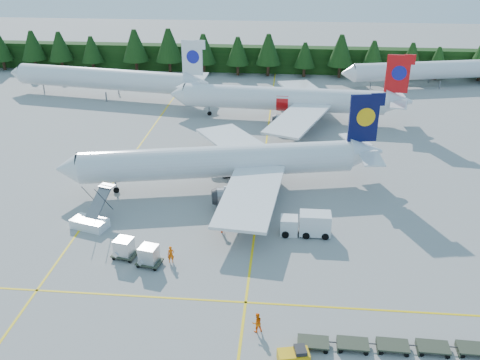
# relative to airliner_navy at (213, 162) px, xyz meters

# --- Properties ---
(ground) EXTENTS (320.00, 320.00, 0.00)m
(ground) POSITION_rel_airliner_navy_xyz_m (0.27, -17.70, -3.64)
(ground) COLOR gray
(ground) RESTS_ON ground
(taxi_stripe_a) EXTENTS (0.25, 120.00, 0.01)m
(taxi_stripe_a) POSITION_rel_airliner_navy_xyz_m (-13.73, 2.30, -3.63)
(taxi_stripe_a) COLOR yellow
(taxi_stripe_a) RESTS_ON ground
(taxi_stripe_b) EXTENTS (0.25, 120.00, 0.01)m
(taxi_stripe_b) POSITION_rel_airliner_navy_xyz_m (6.27, 2.30, -3.63)
(taxi_stripe_b) COLOR yellow
(taxi_stripe_b) RESTS_ON ground
(taxi_stripe_cross) EXTENTS (80.00, 0.25, 0.01)m
(taxi_stripe_cross) POSITION_rel_airliner_navy_xyz_m (0.27, -23.70, -3.63)
(taxi_stripe_cross) COLOR yellow
(taxi_stripe_cross) RESTS_ON ground
(treeline_hedge) EXTENTS (220.00, 4.00, 6.00)m
(treeline_hedge) POSITION_rel_airliner_navy_xyz_m (0.27, 64.30, -0.64)
(treeline_hedge) COLOR black
(treeline_hedge) RESTS_ON ground
(airliner_navy) EXTENTS (41.15, 33.51, 12.10)m
(airliner_navy) POSITION_rel_airliner_navy_xyz_m (0.00, 0.00, 0.00)
(airliner_navy) COLOR silver
(airliner_navy) RESTS_ON ground
(airliner_red) EXTENTS (41.92, 34.43, 12.18)m
(airliner_red) POSITION_rel_airliner_navy_xyz_m (7.93, 29.33, 0.02)
(airliner_red) COLOR silver
(airliner_red) RESTS_ON ground
(airliner_far_left) EXTENTS (42.22, 10.17, 12.33)m
(airliner_far_left) POSITION_rel_airliner_navy_xyz_m (-29.36, 40.10, 0.23)
(airliner_far_left) COLOR silver
(airliner_far_left) RESTS_ON ground
(airliner_far_right) EXTENTS (38.59, 12.09, 11.40)m
(airliner_far_right) POSITION_rel_airliner_navy_xyz_m (38.28, 54.05, -0.06)
(airliner_far_right) COLOR silver
(airliner_far_right) RESTS_ON ground
(airstairs) EXTENTS (4.57, 6.21, 3.71)m
(airstairs) POSITION_rel_airliner_navy_xyz_m (-12.62, -11.42, -2.83)
(airstairs) COLOR silver
(airstairs) RESTS_ON ground
(service_truck) EXTENTS (5.58, 2.13, 2.69)m
(service_truck) POSITION_rel_airliner_navy_xyz_m (11.98, -10.93, -2.31)
(service_truck) COLOR silver
(service_truck) RESTS_ON ground
(baggage_tug) EXTENTS (2.69, 1.80, 1.32)m
(baggage_tug) POSITION_rel_airliner_navy_xyz_m (10.71, -30.86, -2.99)
(baggage_tug) COLOR #E5A70C
(baggage_tug) RESTS_ON ground
(dolly_train) EXTENTS (15.59, 2.14, 0.15)m
(dolly_train) POSITION_rel_airliner_navy_xyz_m (18.75, -28.68, -3.15)
(dolly_train) COLOR #2F3426
(dolly_train) RESTS_ON ground
(uld_pair) EXTENTS (5.66, 3.49, 1.87)m
(uld_pair) POSITION_rel_airliner_navy_xyz_m (-5.47, -18.02, -2.38)
(uld_pair) COLOR #2F3426
(uld_pair) RESTS_ON ground
(crew_a) EXTENTS (0.75, 0.57, 1.88)m
(crew_a) POSITION_rel_airliner_navy_xyz_m (-1.92, -17.86, -2.70)
(crew_a) COLOR #FB5A05
(crew_a) RESTS_ON ground
(crew_b) EXTENTS (1.11, 1.01, 1.86)m
(crew_b) POSITION_rel_airliner_navy_xyz_m (7.54, -27.48, -2.71)
(crew_b) COLOR #FF6405
(crew_b) RESTS_ON ground
(crew_c) EXTENTS (0.61, 0.81, 1.79)m
(crew_c) POSITION_rel_airliner_navy_xyz_m (2.56, -11.33, -2.74)
(crew_c) COLOR #FF3C05
(crew_c) RESTS_ON ground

